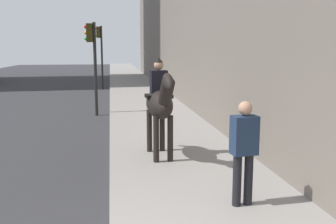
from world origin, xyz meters
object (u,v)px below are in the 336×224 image
at_px(mounted_horse_near, 160,103).
at_px(traffic_light_near_curb, 92,53).
at_px(pedestrian_greeting, 244,146).
at_px(traffic_light_far_curb, 100,47).

relative_size(mounted_horse_near, traffic_light_near_curb, 0.64).
xyz_separation_m(pedestrian_greeting, traffic_light_far_curb, (19.15, 2.67, 1.59)).
bearing_deg(traffic_light_near_curb, traffic_light_far_curb, -0.38).
distance_m(pedestrian_greeting, traffic_light_far_curb, 19.40).
relative_size(mounted_horse_near, traffic_light_far_curb, 0.57).
xyz_separation_m(mounted_horse_near, traffic_light_near_curb, (6.49, 1.77, 1.03)).
height_order(mounted_horse_near, pedestrian_greeting, mounted_horse_near).
bearing_deg(pedestrian_greeting, traffic_light_near_curb, 9.60).
bearing_deg(traffic_light_far_curb, traffic_light_near_curb, 179.62).
xyz_separation_m(traffic_light_near_curb, traffic_light_far_curb, (9.75, -0.06, 0.26)).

